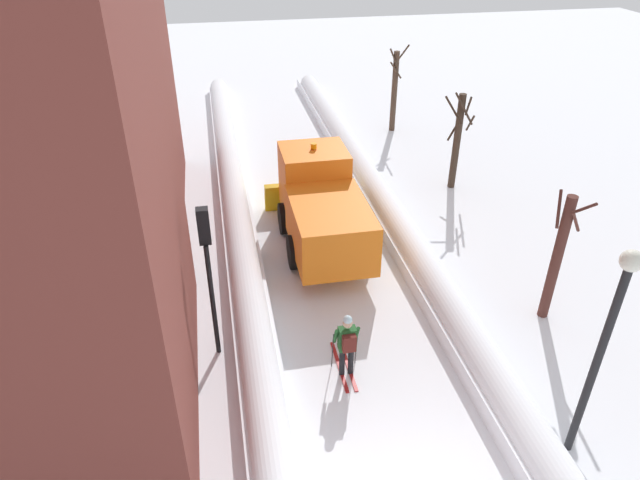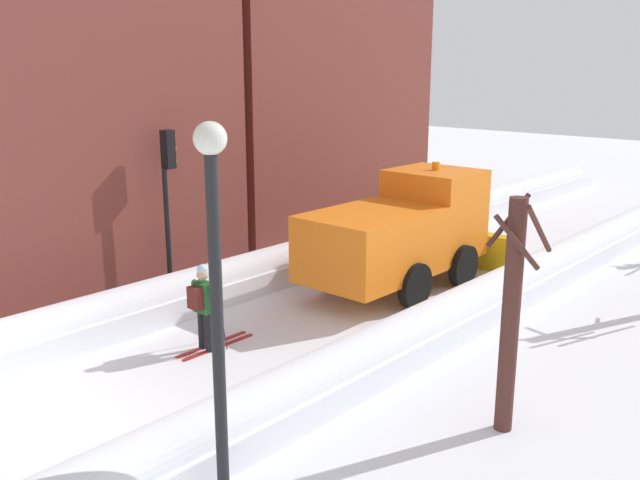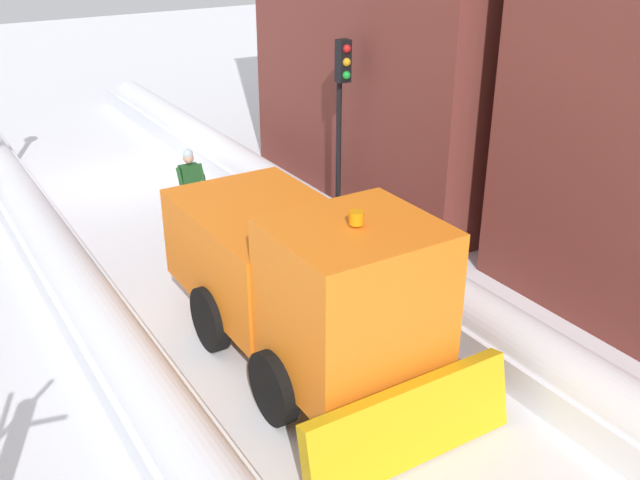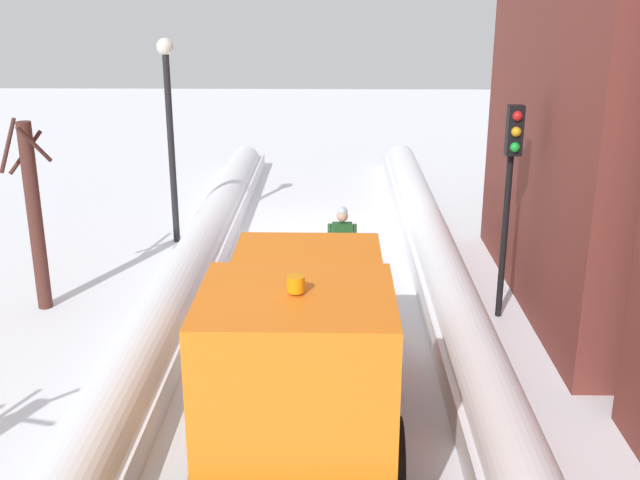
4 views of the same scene
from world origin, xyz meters
The scene contains 9 objects.
ground_plane centered at (0.00, 10.00, 0.00)m, with size 80.00×80.00×0.00m, color white.
snowbank_left centered at (-2.67, 10.00, 0.43)m, with size 1.10×36.00×1.00m.
snowbank_right centered at (2.67, 10.00, 0.39)m, with size 1.10×36.00×0.94m.
building_brick_near centered at (-8.16, 4.03, 5.56)m, with size 8.09×8.12×11.11m.
plow_truck centered at (0.01, 9.59, 1.48)m, with size 3.20×5.98×3.12m.
skier centered at (-0.56, 3.56, 1.00)m, with size 0.62×1.80×1.81m.
traffic_light_pole centered at (-3.62, 5.08, 2.91)m, with size 0.28×0.42×4.13m.
street_lamp centered at (3.59, 0.50, 3.19)m, with size 0.40×0.40×5.00m.
bare_tree_near centered at (5.41, 4.73, 1.96)m, with size 0.84×1.00×3.76m.
Camera 2 is at (9.88, -4.62, 5.65)m, focal length 38.95 mm.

